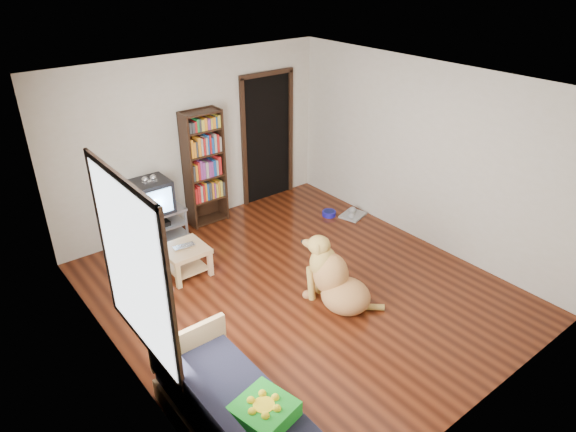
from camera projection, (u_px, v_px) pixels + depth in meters
ground at (299, 289)px, 6.56m from camera, size 5.00×5.00×0.00m
ceiling at (301, 85)px, 5.36m from camera, size 5.00×5.00×0.00m
wall_back at (194, 141)px, 7.70m from camera, size 4.50×0.00×4.50m
wall_front at (493, 300)px, 4.22m from camera, size 4.50×0.00×4.50m
wall_left at (112, 263)px, 4.72m from camera, size 0.00×5.00×5.00m
wall_right at (423, 155)px, 7.20m from camera, size 0.00×5.00×5.00m
green_cushion at (264, 411)px, 4.21m from camera, size 0.54×0.54×0.15m
laptop at (185, 248)px, 6.68m from camera, size 0.30×0.21×0.02m
dog_bowl at (329, 213)px, 8.35m from camera, size 0.22×0.22×0.08m
grey_rag at (353, 215)px, 8.35m from camera, size 0.47×0.42×0.03m
window at (133, 268)px, 4.29m from camera, size 0.03×1.46×1.70m
doorway at (267, 135)px, 8.51m from camera, size 1.03×0.05×2.19m
tv_stand at (154, 226)px, 7.50m from camera, size 0.90×0.45×0.50m
crt_tv at (149, 196)px, 7.30m from camera, size 0.55×0.52×0.58m
bookshelf at (204, 162)px, 7.75m from camera, size 0.60×0.30×1.80m
sofa at (234, 417)px, 4.45m from camera, size 0.80×1.80×0.80m
coffee_table at (185, 255)px, 6.76m from camera, size 0.55×0.55×0.40m
dog at (335, 281)px, 6.16m from camera, size 0.71×1.00×0.90m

